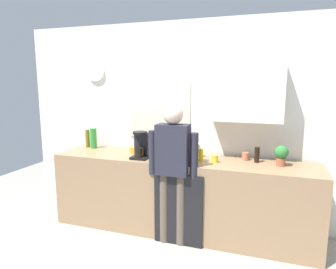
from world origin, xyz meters
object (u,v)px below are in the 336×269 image
at_px(coffee_maker, 141,146).
at_px(bottle_red_vinegar, 177,149).
at_px(cup_terracotta_mug, 245,156).
at_px(dish_soap, 201,155).
at_px(person_at_sink, 173,163).
at_px(bottle_olive_oil, 88,138).
at_px(bottle_clear_soda, 93,138).
at_px(cup_white_mug, 178,159).
at_px(mixing_bowl, 138,149).
at_px(storage_canister, 194,150).
at_px(potted_plant, 281,154).
at_px(cup_yellow_cup, 215,159).
at_px(bottle_dark_sauce, 257,155).

height_order(coffee_maker, bottle_red_vinegar, coffee_maker).
distance_m(cup_terracotta_mug, dish_soap, 0.54).
xyz_separation_m(dish_soap, person_at_sink, (-0.25, -0.27, -0.05)).
distance_m(bottle_olive_oil, person_at_sink, 1.53).
distance_m(bottle_olive_oil, bottle_clear_soda, 0.13).
distance_m(cup_white_mug, dish_soap, 0.28).
relative_size(mixing_bowl, storage_canister, 1.29).
bearing_deg(coffee_maker, cup_white_mug, -7.34).
height_order(bottle_olive_oil, potted_plant, bottle_olive_oil).
relative_size(bottle_olive_oil, mixing_bowl, 1.14).
height_order(cup_terracotta_mug, dish_soap, dish_soap).
bearing_deg(person_at_sink, cup_white_mug, 71.37).
height_order(coffee_maker, dish_soap, coffee_maker).
distance_m(cup_terracotta_mug, storage_canister, 0.61).
height_order(coffee_maker, person_at_sink, person_at_sink).
distance_m(coffee_maker, mixing_bowl, 0.33).
distance_m(bottle_red_vinegar, storage_canister, 0.23).
relative_size(cup_yellow_cup, storage_canister, 0.50).
relative_size(bottle_red_vinegar, person_at_sink, 0.14).
xyz_separation_m(coffee_maker, cup_white_mug, (0.49, -0.06, -0.10)).
height_order(bottle_olive_oil, cup_white_mug, bottle_olive_oil).
distance_m(bottle_clear_soda, cup_yellow_cup, 1.75).
bearing_deg(potted_plant, storage_canister, 175.68).
relative_size(bottle_red_vinegar, storage_canister, 1.29).
xyz_separation_m(coffee_maker, mixing_bowl, (-0.17, 0.27, -0.11)).
bearing_deg(cup_terracotta_mug, cup_yellow_cup, -146.58).
distance_m(bottle_dark_sauce, storage_canister, 0.74).
xyz_separation_m(bottle_red_vinegar, cup_terracotta_mug, (0.80, 0.17, -0.06)).
relative_size(cup_white_mug, person_at_sink, 0.06).
relative_size(bottle_clear_soda, cup_terracotta_mug, 3.04).
distance_m(coffee_maker, cup_yellow_cup, 0.89).
distance_m(bottle_red_vinegar, bottle_clear_soda, 1.28).
relative_size(bottle_dark_sauce, person_at_sink, 0.11).
relative_size(cup_terracotta_mug, cup_yellow_cup, 1.08).
xyz_separation_m(bottle_dark_sauce, bottle_clear_soda, (-2.19, 0.06, 0.05)).
distance_m(coffee_maker, person_at_sink, 0.51).
distance_m(bottle_olive_oil, cup_yellow_cup, 1.88).
xyz_separation_m(bottle_clear_soda, dish_soap, (1.57, -0.21, -0.06)).
bearing_deg(dish_soap, bottle_olive_oil, 171.57).
xyz_separation_m(cup_terracotta_mug, person_at_sink, (-0.74, -0.48, -0.02)).
bearing_deg(potted_plant, bottle_red_vinegar, -177.76).
relative_size(mixing_bowl, potted_plant, 0.96).
xyz_separation_m(bottle_clear_soda, storage_canister, (1.45, -0.05, -0.06)).
bearing_deg(bottle_dark_sauce, cup_terracotta_mug, 154.57).
xyz_separation_m(coffee_maker, storage_canister, (0.60, 0.25, -0.06)).
bearing_deg(potted_plant, bottle_dark_sauce, 165.71).
xyz_separation_m(bottle_olive_oil, person_at_sink, (1.44, -0.52, -0.10)).
height_order(bottle_red_vinegar, storage_canister, bottle_red_vinegar).
relative_size(coffee_maker, dish_soap, 1.83).
bearing_deg(mixing_bowl, bottle_red_vinegar, -13.59).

